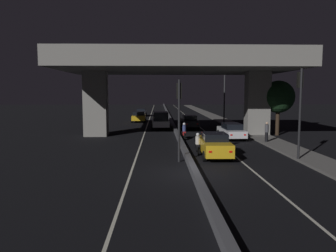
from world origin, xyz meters
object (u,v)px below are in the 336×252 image
car_white_second (231,131)px  car_black_third (190,122)px  motorcycle_black_filtering_near (198,145)px  car_silver_third_oncoming (141,112)px  traffic_light_left_of_median (179,106)px  car_white_lead_oncoming (160,120)px  motorcycle_red_filtering_mid (184,132)px  street_lamp (223,86)px  car_taxi_yellow_lead (214,144)px  car_taxi_yellow_second_oncoming (139,117)px  pedestrian_on_sidewalk (267,132)px  traffic_light_right_of_median (300,99)px

car_white_second → car_black_third: car_black_third is taller
motorcycle_black_filtering_near → car_silver_third_oncoming: bearing=10.5°
traffic_light_left_of_median → motorcycle_black_filtering_near: size_ratio=2.76×
car_white_lead_oncoming → motorcycle_red_filtering_mid: car_white_lead_oncoming is taller
car_black_third → street_lamp: bearing=-44.5°
car_taxi_yellow_lead → car_black_third: size_ratio=1.05×
car_white_second → car_silver_third_oncoming: size_ratio=1.10×
street_lamp → car_white_second: bearing=-97.7°
car_white_lead_oncoming → car_silver_third_oncoming: 21.46m
traffic_light_left_of_median → motorcycle_red_filtering_mid: size_ratio=2.51×
car_taxi_yellow_lead → street_lamp: bearing=-11.4°
car_taxi_yellow_second_oncoming → pedestrian_on_sidewalk: (11.74, -20.41, 0.24)m
car_silver_third_oncoming → motorcycle_red_filtering_mid: (5.45, -29.56, -0.04)m
street_lamp → car_black_third: street_lamp is taller
car_taxi_yellow_lead → car_taxi_yellow_second_oncoming: (-6.46, 25.87, -0.06)m
car_taxi_yellow_second_oncoming → car_black_third: bearing=36.1°
car_taxi_yellow_lead → pedestrian_on_sidewalk: bearing=-43.1°
traffic_light_left_of_median → motorcycle_black_filtering_near: (1.46, 2.57, -2.76)m
car_black_third → car_taxi_yellow_second_oncoming: bearing=34.2°
traffic_light_left_of_median → car_silver_third_oncoming: (-4.36, 39.32, -2.71)m
motorcycle_red_filtering_mid → pedestrian_on_sidewalk: pedestrian_on_sidewalk is taller
traffic_light_left_of_median → motorcycle_black_filtering_near: 4.05m
car_black_third → traffic_light_left_of_median: bearing=170.3°
car_black_third → car_taxi_yellow_second_oncoming: size_ratio=1.15×
car_taxi_yellow_second_oncoming → traffic_light_right_of_median: bearing=22.1°
street_lamp → motorcycle_red_filtering_mid: size_ratio=4.45×
car_silver_third_oncoming → pedestrian_on_sidewalk: bearing=21.5°
car_taxi_yellow_lead → car_white_second: car_taxi_yellow_lead is taller
car_white_lead_oncoming → motorcycle_black_filtering_near: bearing=7.0°
motorcycle_black_filtering_near → car_white_second: bearing=-27.0°
motorcycle_black_filtering_near → street_lamp: bearing=-13.7°
traffic_light_right_of_median → pedestrian_on_sidewalk: traffic_light_right_of_median is taller
car_silver_third_oncoming → motorcycle_black_filtering_near: bearing=10.1°
traffic_light_right_of_median → motorcycle_black_filtering_near: (-5.86, 2.58, -3.20)m
street_lamp → car_white_lead_oncoming: size_ratio=2.20×
motorcycle_red_filtering_mid → pedestrian_on_sidewalk: size_ratio=1.20×
street_lamp → motorcycle_black_filtering_near: (-5.86, -21.53, -4.51)m
car_white_second → car_white_lead_oncoming: car_white_lead_oncoming is taller
car_taxi_yellow_lead → car_silver_third_oncoming: size_ratio=1.09×
car_taxi_yellow_lead → car_white_second: bearing=-18.8°
car_silver_third_oncoming → street_lamp: bearing=38.6°
car_white_lead_oncoming → car_taxi_yellow_second_oncoming: 9.75m
traffic_light_left_of_median → motorcycle_red_filtering_mid: 10.20m
car_taxi_yellow_second_oncoming → traffic_light_left_of_median: bearing=7.9°
street_lamp → car_taxi_yellow_second_oncoming: street_lamp is taller
street_lamp → car_taxi_yellow_lead: (-4.91, -22.58, -4.33)m
motorcycle_red_filtering_mid → traffic_light_left_of_median: bearing=174.7°
traffic_light_right_of_median → street_lamp: street_lamp is taller
car_white_lead_oncoming → car_taxi_yellow_second_oncoming: size_ratio=1.01×
motorcycle_red_filtering_mid → car_black_third: bearing=-7.4°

